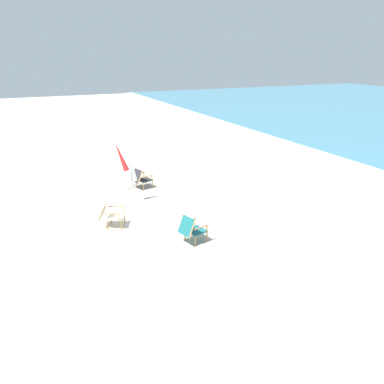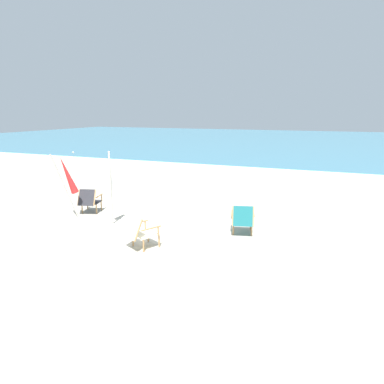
% 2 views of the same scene
% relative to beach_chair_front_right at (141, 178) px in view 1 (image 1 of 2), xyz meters
% --- Properties ---
extents(ground_plane, '(80.00, 80.00, 0.00)m').
position_rel_beach_chair_front_right_xyz_m(ground_plane, '(2.42, -0.95, -0.43)').
color(ground_plane, '#B7AF9E').
extents(surf_band, '(80.00, 1.10, 0.06)m').
position_rel_beach_chair_front_right_xyz_m(surf_band, '(2.42, 10.36, -0.40)').
color(surf_band, white).
rests_on(surf_band, ground).
extents(beach_chair_front_right, '(0.75, 0.85, 0.80)m').
position_rel_beach_chair_front_right_xyz_m(beach_chair_front_right, '(0.00, 0.00, 0.00)').
color(beach_chair_front_right, '#28282D').
rests_on(beach_chair_front_right, ground).
extents(beach_chair_back_left, '(0.73, 0.83, 0.80)m').
position_rel_beach_chair_front_right_xyz_m(beach_chair_back_left, '(4.97, -0.11, 0.00)').
color(beach_chair_back_left, '#196066').
rests_on(beach_chair_back_left, ground).
extents(beach_chair_far_center, '(0.84, 0.90, 0.80)m').
position_rel_beach_chair_front_right_xyz_m(beach_chair_far_center, '(2.96, -1.92, 0.00)').
color(beach_chair_far_center, beige).
rests_on(beach_chair_far_center, ground).
extents(umbrella_furled_red, '(0.44, 0.75, 2.03)m').
position_rel_beach_chair_front_right_xyz_m(umbrella_furled_red, '(-0.14, -0.72, 0.90)').
color(umbrella_furled_red, '#B7B2A8').
rests_on(umbrella_furled_red, ground).
extents(umbrella_furled_white, '(0.42, 0.47, 2.10)m').
position_rel_beach_chair_front_right_xyz_m(umbrella_furled_white, '(1.36, -0.73, 0.95)').
color(umbrella_furled_white, '#B7B2A8').
rests_on(umbrella_furled_white, ground).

